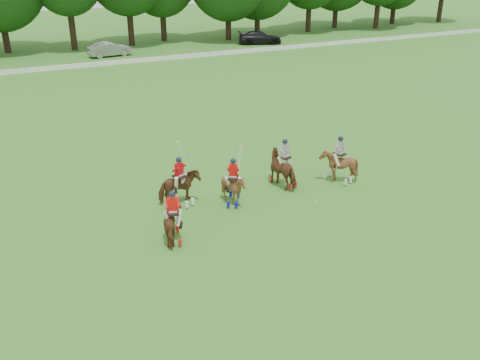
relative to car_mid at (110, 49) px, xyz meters
name	(u,v)px	position (x,y,z in m)	size (l,w,h in m)	color
ground	(290,251)	(-2.74, -42.50, -0.74)	(180.00, 180.00, 0.00)	#306C1F
boundary_rail	(93,64)	(-2.74, -4.50, -0.52)	(120.00, 0.10, 0.44)	white
car_mid	(110,49)	(0.00, 0.00, 0.00)	(1.58, 4.52, 1.49)	gray
car_right	(260,38)	(17.97, 0.00, 0.00)	(2.10, 5.16, 1.50)	black
polo_red_a	(174,223)	(-6.56, -39.79, 0.05)	(1.22, 1.91, 2.21)	#4E2514
polo_red_b	(180,187)	(-5.19, -36.71, 0.08)	(2.02, 1.91, 2.84)	#4E2514
polo_red_c	(233,188)	(-2.97, -37.73, 0.05)	(1.74, 1.80, 2.77)	#4E2514
polo_stripe_a	(284,169)	(0.13, -36.97, 0.15)	(1.39, 2.23, 2.44)	#4E2514
polo_stripe_b	(339,165)	(2.84, -37.71, 0.13)	(1.84, 1.94, 2.41)	#4E2514
polo_ball	(316,202)	(0.52, -39.32, -0.70)	(0.09, 0.09, 0.09)	white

